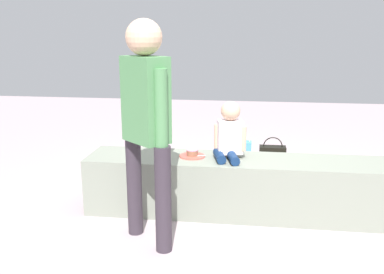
% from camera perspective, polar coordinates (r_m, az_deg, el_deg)
% --- Properties ---
extents(ground_plane, '(12.00, 12.00, 0.00)m').
position_cam_1_polar(ground_plane, '(3.73, 6.48, -10.13)').
color(ground_plane, '#AD9A9F').
extents(concrete_ledge, '(2.63, 0.50, 0.49)m').
position_cam_1_polar(concrete_ledge, '(3.64, 6.58, -6.64)').
color(concrete_ledge, gray).
rests_on(concrete_ledge, ground_plane).
extents(child_seated, '(0.28, 0.34, 0.48)m').
position_cam_1_polar(child_seated, '(3.52, 5.11, 0.47)').
color(child_seated, navy).
rests_on(child_seated, concrete_ledge).
extents(adult_standing, '(0.39, 0.37, 1.62)m').
position_cam_1_polar(adult_standing, '(2.94, -6.27, 3.15)').
color(adult_standing, '#342B34').
rests_on(adult_standing, ground_plane).
extents(cake_plate, '(0.22, 0.22, 0.07)m').
position_cam_1_polar(cake_plate, '(3.60, 0.04, -2.36)').
color(cake_plate, '#E0594C').
rests_on(cake_plate, concrete_ledge).
extents(gift_bag, '(0.21, 0.13, 0.37)m').
position_cam_1_polar(gift_bag, '(4.80, 6.77, -2.47)').
color(gift_bag, '#4C99E0').
rests_on(gift_bag, ground_plane).
extents(water_bottle_near_gift, '(0.07, 0.07, 0.23)m').
position_cam_1_polar(water_bottle_near_gift, '(4.32, 2.57, -5.07)').
color(water_bottle_near_gift, silver).
rests_on(water_bottle_near_gift, ground_plane).
extents(water_bottle_far_side, '(0.06, 0.06, 0.19)m').
position_cam_1_polar(water_bottle_far_side, '(4.69, -1.18, -3.71)').
color(water_bottle_far_side, silver).
rests_on(water_bottle_far_side, ground_plane).
extents(party_cup_red, '(0.08, 0.08, 0.10)m').
position_cam_1_polar(party_cup_red, '(5.00, 17.02, -3.68)').
color(party_cup_red, red).
rests_on(party_cup_red, ground_plane).
extents(cake_box_white, '(0.33, 0.32, 0.14)m').
position_cam_1_polar(cake_box_white, '(4.31, 18.24, -6.38)').
color(cake_box_white, white).
rests_on(cake_box_white, ground_plane).
extents(handbag_black_leather, '(0.30, 0.14, 0.36)m').
position_cam_1_polar(handbag_black_leather, '(4.90, 10.85, -2.62)').
color(handbag_black_leather, black).
rests_on(handbag_black_leather, ground_plane).
extents(handbag_brown_canvas, '(0.27, 0.15, 0.33)m').
position_cam_1_polar(handbag_brown_canvas, '(4.42, 11.86, -4.75)').
color(handbag_brown_canvas, brown).
rests_on(handbag_brown_canvas, ground_plane).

